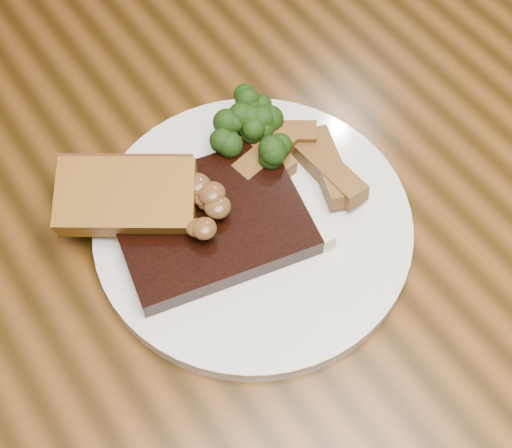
# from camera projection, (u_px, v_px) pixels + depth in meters

# --- Properties ---
(ground) EXTENTS (4.50, 4.50, 0.00)m
(ground) POSITION_uv_depth(u_px,v_px,m) (248.00, 448.00, 1.25)
(ground) COLOR #35180C
(ground) RESTS_ON ground
(dining_table) EXTENTS (1.60, 0.90, 0.75)m
(dining_table) POSITION_uv_depth(u_px,v_px,m) (242.00, 284.00, 0.69)
(dining_table) COLOR #522F10
(dining_table) RESTS_ON ground
(chair_far) EXTENTS (0.51, 0.51, 0.91)m
(chair_far) POSITION_uv_depth(u_px,v_px,m) (28.00, 23.00, 1.09)
(chair_far) COLOR black
(chair_far) RESTS_ON ground
(plate) EXTENTS (0.30, 0.30, 0.01)m
(plate) POSITION_uv_depth(u_px,v_px,m) (253.00, 227.00, 0.61)
(plate) COLOR silver
(plate) RESTS_ON dining_table
(steak) EXTENTS (0.17, 0.15, 0.02)m
(steak) POSITION_uv_depth(u_px,v_px,m) (211.00, 223.00, 0.59)
(steak) COLOR black
(steak) RESTS_ON plate
(steak_bone) EXTENTS (0.15, 0.05, 0.02)m
(steak_bone) POSITION_uv_depth(u_px,v_px,m) (247.00, 270.00, 0.57)
(steak_bone) COLOR beige
(steak_bone) RESTS_ON plate
(mushroom_pile) EXTENTS (0.06, 0.06, 0.03)m
(mushroom_pile) POSITION_uv_depth(u_px,v_px,m) (208.00, 206.00, 0.57)
(mushroom_pile) COLOR brown
(mushroom_pile) RESTS_ON steak
(garlic_bread) EXTENTS (0.13, 0.11, 0.02)m
(garlic_bread) POSITION_uv_depth(u_px,v_px,m) (130.00, 210.00, 0.59)
(garlic_bread) COLOR #8C6219
(garlic_bread) RESTS_ON plate
(potato_wedges) EXTENTS (0.11, 0.11, 0.02)m
(potato_wedges) POSITION_uv_depth(u_px,v_px,m) (311.00, 161.00, 0.62)
(potato_wedges) COLOR brown
(potato_wedges) RESTS_ON plate
(broccoli_cluster) EXTENTS (0.07, 0.07, 0.04)m
(broccoli_cluster) POSITION_uv_depth(u_px,v_px,m) (250.00, 130.00, 0.63)
(broccoli_cluster) COLOR black
(broccoli_cluster) RESTS_ON plate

